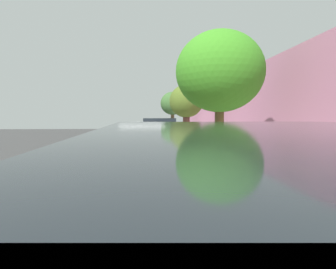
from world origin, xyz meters
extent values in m
plane|color=#343434|center=(0.00, 0.00, 0.00)|extent=(66.96, 66.96, 0.00)
cube|color=#9B9B93|center=(3.84, 0.00, 0.08)|extent=(3.51, 41.85, 0.17)
cube|color=gray|center=(2.00, 0.00, 0.08)|extent=(0.16, 41.85, 0.17)
cube|color=white|center=(-3.26, -7.23, 0.00)|extent=(0.14, 2.20, 0.01)
cube|color=white|center=(-3.26, -3.03, 0.00)|extent=(0.14, 2.20, 0.01)
cube|color=white|center=(-3.26, 1.17, 0.00)|extent=(0.14, 2.20, 0.01)
cube|color=white|center=(-3.26, 5.37, 0.00)|extent=(0.14, 2.20, 0.01)
cube|color=white|center=(-3.26, 9.57, 0.00)|extent=(0.14, 2.20, 0.01)
cube|color=white|center=(-3.26, 13.77, 0.00)|extent=(0.14, 2.20, 0.01)
cube|color=white|center=(-3.26, 17.97, 0.00)|extent=(0.14, 2.20, 0.01)
cube|color=white|center=(0.53, 0.00, 0.00)|extent=(0.12, 41.85, 0.01)
cube|color=#B06C89|center=(5.85, 0.00, 2.29)|extent=(0.50, 41.85, 4.58)
cube|color=maroon|center=(0.79, -8.58, 0.60)|extent=(1.82, 4.42, 0.64)
cube|color=black|center=(0.79, -8.58, 1.22)|extent=(1.58, 2.12, 0.60)
cylinder|color=black|center=(1.62, -7.22, 0.33)|extent=(0.23, 0.66, 0.66)
cylinder|color=black|center=(0.00, -7.20, 0.33)|extent=(0.23, 0.66, 0.66)
cylinder|color=black|center=(1.58, -9.95, 0.33)|extent=(0.23, 0.66, 0.66)
cylinder|color=black|center=(-0.04, -9.93, 0.33)|extent=(0.23, 0.66, 0.66)
cube|color=#B7BABF|center=(0.91, -0.94, 0.75)|extent=(2.17, 5.37, 0.80)
cube|color=black|center=(0.94, -0.02, 1.55)|extent=(1.78, 1.57, 0.80)
cube|color=#B7BABF|center=(0.86, -2.14, 1.21)|extent=(1.96, 2.72, 0.12)
cylinder|color=black|center=(1.87, 0.66, 0.40)|extent=(0.25, 0.81, 0.80)
cylinder|color=black|center=(0.07, 0.73, 0.40)|extent=(0.25, 0.81, 0.80)
cylinder|color=black|center=(1.74, -2.62, 0.40)|extent=(0.25, 0.81, 0.80)
cylinder|color=black|center=(-0.06, -2.55, 0.40)|extent=(0.25, 0.81, 0.80)
cube|color=white|center=(0.88, 5.87, 0.60)|extent=(1.82, 4.42, 0.64)
cube|color=black|center=(0.88, 5.87, 1.22)|extent=(1.58, 2.12, 0.60)
cylinder|color=black|center=(1.68, 7.24, 0.33)|extent=(0.23, 0.66, 0.66)
cylinder|color=black|center=(0.06, 7.22, 0.33)|extent=(0.23, 0.66, 0.66)
cylinder|color=black|center=(1.71, 4.51, 0.33)|extent=(0.23, 0.66, 0.66)
cylinder|color=black|center=(0.09, 4.49, 0.33)|extent=(0.23, 0.66, 0.66)
cube|color=navy|center=(0.83, 15.87, 0.60)|extent=(1.98, 4.48, 0.64)
cube|color=black|center=(0.83, 15.87, 1.22)|extent=(1.65, 2.17, 0.60)
cylinder|color=black|center=(1.57, 17.27, 0.33)|extent=(0.25, 0.67, 0.66)
cylinder|color=black|center=(-0.05, 17.19, 0.33)|extent=(0.25, 0.67, 0.66)
cylinder|color=black|center=(1.71, 14.55, 0.33)|extent=(0.25, 0.67, 0.66)
cylinder|color=black|center=(0.09, 14.47, 0.33)|extent=(0.25, 0.67, 0.66)
torus|color=black|center=(1.08, -0.26, 0.33)|extent=(0.60, 0.37, 0.67)
torus|color=black|center=(1.99, 0.26, 0.33)|extent=(0.60, 0.37, 0.67)
cylinder|color=#A51414|center=(1.42, -0.06, 0.42)|extent=(0.58, 0.35, 0.50)
cylinder|color=#A51414|center=(1.74, 0.12, 0.41)|extent=(0.14, 0.10, 0.46)
cylinder|color=#A51414|center=(1.47, -0.04, 0.64)|extent=(0.65, 0.39, 0.05)
cylinder|color=#A51414|center=(1.84, 0.17, 0.26)|extent=(0.32, 0.21, 0.18)
cylinder|color=#A51414|center=(1.88, 0.20, 0.48)|extent=(0.25, 0.16, 0.32)
cylinder|color=#A51414|center=(1.12, -0.24, 0.49)|extent=(0.12, 0.09, 0.33)
cube|color=black|center=(1.78, 0.14, 0.67)|extent=(0.26, 0.21, 0.05)
cylinder|color=black|center=(1.15, -0.22, 0.71)|extent=(0.25, 0.41, 0.03)
cylinder|color=#C6B284|center=(1.68, -0.37, 0.43)|extent=(0.15, 0.15, 0.85)
cylinder|color=#C6B284|center=(1.79, -0.53, 0.43)|extent=(0.15, 0.15, 0.85)
cube|color=white|center=(1.73, -0.45, 1.15)|extent=(0.41, 0.44, 0.60)
cylinder|color=white|center=(1.59, -0.24, 1.12)|extent=(0.10, 0.10, 0.57)
cylinder|color=white|center=(1.88, -0.66, 1.12)|extent=(0.10, 0.10, 0.57)
sphere|color=tan|center=(1.73, -0.45, 1.57)|extent=(0.24, 0.24, 0.24)
sphere|color=navy|center=(1.73, -0.45, 1.61)|extent=(0.27, 0.27, 0.27)
cube|color=black|center=(1.90, -0.34, 1.17)|extent=(0.32, 0.35, 0.44)
cylinder|color=brown|center=(2.96, -5.23, 1.48)|extent=(0.34, 0.34, 2.64)
ellipsoid|color=#37821F|center=(2.96, -5.23, 3.70)|extent=(3.28, 3.28, 3.01)
cylinder|color=brown|center=(2.96, 4.04, 1.31)|extent=(0.47, 0.47, 2.29)
ellipsoid|color=#475C1F|center=(2.96, 4.04, 3.10)|extent=(2.32, 2.32, 2.26)
cylinder|color=#493E27|center=(2.96, 14.95, 1.46)|extent=(0.36, 0.36, 2.58)
ellipsoid|color=#355B2B|center=(2.96, 14.95, 3.44)|extent=(2.51, 2.51, 2.42)
cylinder|color=red|center=(2.43, 6.67, 0.52)|extent=(0.22, 0.22, 0.70)
sphere|color=red|center=(2.43, 6.67, 0.91)|extent=(0.20, 0.20, 0.20)
camera|label=1|loc=(0.24, -16.13, 2.03)|focal=31.58mm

